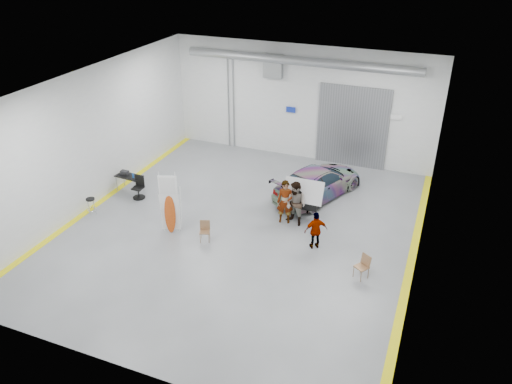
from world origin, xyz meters
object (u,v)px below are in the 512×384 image
at_px(folding_chair_far, 361,271).
at_px(work_table, 128,176).
at_px(person_b, 296,204).
at_px(office_chair, 139,188).
at_px(folding_chair_near, 205,235).
at_px(sedan_car, 318,182).
at_px(shop_stool, 92,206).
at_px(person_a, 285,202).
at_px(person_c, 316,230).
at_px(surfboard_display, 168,208).

height_order(folding_chair_far, work_table, work_table).
bearing_deg(person_b, work_table, -157.68).
relative_size(person_b, office_chair, 1.82).
bearing_deg(folding_chair_near, folding_chair_far, -21.98).
relative_size(sedan_car, folding_chair_far, 5.53).
bearing_deg(shop_stool, person_b, 16.54).
bearing_deg(person_b, folding_chair_near, -117.17).
distance_m(person_a, shop_stool, 8.39).
distance_m(person_a, person_c, 2.21).
bearing_deg(surfboard_display, person_c, -8.91).
xyz_separation_m(folding_chair_far, shop_stool, (-11.74, 0.10, 0.10)).
xyz_separation_m(surfboard_display, folding_chair_near, (1.66, -0.09, -0.83)).
xyz_separation_m(folding_chair_far, work_table, (-11.50, 2.55, 0.52)).
relative_size(person_a, office_chair, 1.81).
relative_size(sedan_car, person_a, 2.58).
height_order(work_table, office_chair, office_chair).
distance_m(person_a, work_table, 7.75).
height_order(person_a, folding_chair_far, person_a).
distance_m(person_b, shop_stool, 8.83).
bearing_deg(office_chair, person_a, 1.50).
relative_size(work_table, office_chair, 1.24).
distance_m(sedan_car, office_chair, 8.25).
bearing_deg(folding_chair_far, person_b, 175.12).
bearing_deg(person_a, shop_stool, -176.22).
xyz_separation_m(person_b, work_table, (-8.21, -0.06, -0.17)).
relative_size(surfboard_display, shop_stool, 3.49).
bearing_deg(person_a, person_c, -52.57).
distance_m(person_b, person_c, 1.88).
xyz_separation_m(person_c, work_table, (-9.47, 1.33, 0.01)).
bearing_deg(surfboard_display, sedan_car, 28.14).
relative_size(person_a, folding_chair_near, 2.29).
height_order(person_b, shop_stool, person_b).
height_order(person_b, surfboard_display, surfboard_display).
height_order(sedan_car, folding_chair_far, sedan_car).
relative_size(person_b, surfboard_display, 0.72).
relative_size(folding_chair_near, folding_chair_far, 0.93).
distance_m(surfboard_display, folding_chair_near, 1.86).
relative_size(person_c, surfboard_display, 0.58).
relative_size(folding_chair_far, office_chair, 0.84).
xyz_separation_m(sedan_car, work_table, (-8.42, -2.83, 0.08)).
xyz_separation_m(person_a, office_chair, (-6.93, -0.45, -0.49)).
bearing_deg(folding_chair_far, folding_chair_near, -147.04).
bearing_deg(shop_stool, person_a, 17.44).
relative_size(person_b, person_c, 1.23).
height_order(person_a, folding_chair_near, person_a).
relative_size(sedan_car, person_b, 2.56).
relative_size(surfboard_display, work_table, 2.05).
xyz_separation_m(person_b, surfboard_display, (-4.60, -2.46, 0.13)).
height_order(folding_chair_near, folding_chair_far, folding_chair_far).
height_order(person_c, folding_chair_far, person_c).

